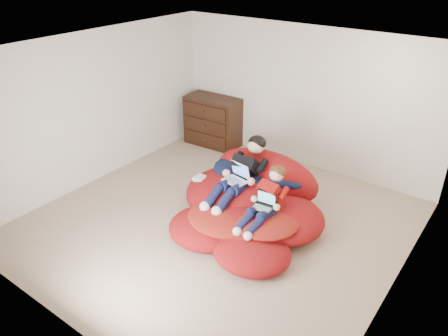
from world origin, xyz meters
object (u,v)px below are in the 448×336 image
Objects in this scene: beanbag_pile at (250,202)px; laptop_black at (264,203)px; dresser at (213,121)px; laptop_white at (237,176)px; younger_boy at (267,197)px; older_boy at (243,170)px.

laptop_black is at bearing -36.76° from beanbag_pile.
dresser is 3.01× the size of laptop_white.
laptop_white is at bearing -44.52° from dresser.
beanbag_pile is at bearing 7.43° from laptop_white.
younger_boy is (2.51, -2.05, 0.13)m from dresser.
dresser is 2.52m from older_boy.
older_boy is at bearing 151.18° from younger_boy.
older_boy is 4.45× the size of laptop_black.
laptop_white is (-0.64, 0.22, 0.02)m from younger_boy.
beanbag_pile is 6.21× the size of laptop_white.
younger_boy reaches higher than dresser.
dresser is at bearing 135.48° from laptop_white.
beanbag_pile is 0.49m from older_boy.
beanbag_pile is 2.30× the size of younger_boy.
laptop_black is (0.42, -0.32, 0.30)m from beanbag_pile.
younger_boy reaches higher than beanbag_pile.
dresser is at bearing 139.15° from beanbag_pile.
laptop_black is at bearing -90.00° from younger_boy.
older_boy is 0.74m from younger_boy.
older_boy is 1.36× the size of younger_boy.
laptop_white is (1.86, -1.83, 0.15)m from dresser.
dresser is 3.28m from laptop_black.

